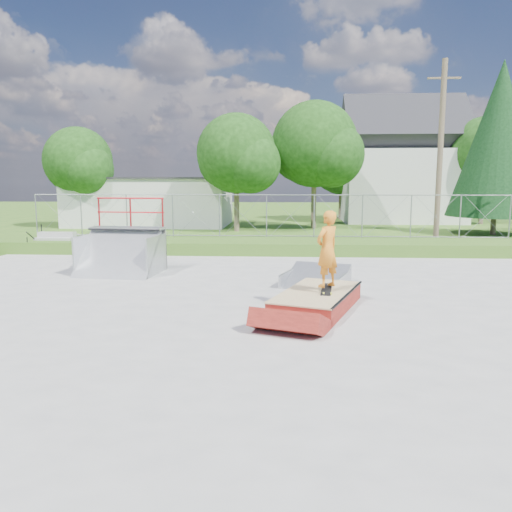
{
  "coord_description": "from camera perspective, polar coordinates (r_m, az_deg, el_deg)",
  "views": [
    {
      "loc": [
        0.8,
        -10.53,
        2.81
      ],
      "look_at": [
        0.12,
        0.97,
        1.1
      ],
      "focal_mm": 35.0,
      "sensor_mm": 36.0,
      "label": 1
    }
  ],
  "objects": [
    {
      "name": "grass_berm",
      "position": [
        20.21,
        1.09,
        1.16
      ],
      "size": [
        24.0,
        3.0,
        0.5
      ],
      "primitive_type": "cube",
      "color": "#34601B",
      "rests_on": "ground"
    },
    {
      "name": "tree_center",
      "position": [
        30.47,
        7.28,
        12.21
      ],
      "size": [
        5.44,
        5.12,
        7.6
      ],
      "color": "brown",
      "rests_on": "ground"
    },
    {
      "name": "tree_left_far",
      "position": [
        32.89,
        -19.38,
        9.93
      ],
      "size": [
        4.42,
        4.16,
        6.18
      ],
      "color": "brown",
      "rests_on": "ground"
    },
    {
      "name": "gable_house",
      "position": [
        37.46,
        16.27,
        9.68
      ],
      "size": [
        8.4,
        6.08,
        8.94
      ],
      "color": "beige",
      "rests_on": "ground"
    },
    {
      "name": "conifer_tree",
      "position": [
        29.81,
        26.05,
        11.91
      ],
      "size": [
        5.04,
        5.04,
        9.1
      ],
      "color": "brown",
      "rests_on": "ground"
    },
    {
      "name": "skateboard",
      "position": [
        11.06,
        8.05,
        -3.86
      ],
      "size": [
        0.32,
        0.82,
        0.13
      ],
      "primitive_type": "cube",
      "rotation": [
        0.14,
        0.0,
        -0.13
      ],
      "color": "black",
      "rests_on": "grind_box"
    },
    {
      "name": "concrete_stairs",
      "position": [
        21.5,
        -22.28,
        1.37
      ],
      "size": [
        1.5,
        1.6,
        0.8
      ],
      "primitive_type": null,
      "color": "gray",
      "rests_on": "ground"
    },
    {
      "name": "concrete_pad",
      "position": [
        10.92,
        -0.92,
        -6.36
      ],
      "size": [
        20.0,
        16.0,
        0.04
      ],
      "primitive_type": "cube",
      "color": "gray",
      "rests_on": "ground"
    },
    {
      "name": "flat_bank_ramp",
      "position": [
        13.63,
        6.86,
        -2.46
      ],
      "size": [
        2.06,
        2.13,
        0.49
      ],
      "primitive_type": null,
      "rotation": [
        0.0,
        0.0,
        -0.32
      ],
      "color": "#9FA2A6",
      "rests_on": "concrete_pad"
    },
    {
      "name": "utility_building_flat",
      "position": [
        33.73,
        -11.81,
        6.04
      ],
      "size": [
        10.0,
        6.0,
        3.0
      ],
      "primitive_type": "cube",
      "color": "beige",
      "rests_on": "ground"
    },
    {
      "name": "tree_right_far",
      "position": [
        36.94,
        25.2,
        10.34
      ],
      "size": [
        5.1,
        4.8,
        7.12
      ],
      "color": "brown",
      "rests_on": "ground"
    },
    {
      "name": "grind_box",
      "position": [
        11.16,
        7.0,
        -5.07
      ],
      "size": [
        2.25,
        3.15,
        0.42
      ],
      "rotation": [
        0.0,
        0.0,
        -0.34
      ],
      "color": "maroon",
      "rests_on": "concrete_pad"
    },
    {
      "name": "tree_back_mid",
      "position": [
        38.65,
        10.08,
        9.53
      ],
      "size": [
        4.08,
        3.84,
        5.7
      ],
      "color": "brown",
      "rests_on": "ground"
    },
    {
      "name": "skater",
      "position": [
        10.92,
        8.14,
        0.42
      ],
      "size": [
        0.71,
        0.71,
        1.67
      ],
      "primitive_type": "imported",
      "rotation": [
        0.0,
        0.0,
        3.92
      ],
      "color": "orange",
      "rests_on": "grind_box"
    },
    {
      "name": "chain_link_fence",
      "position": [
        21.09,
        1.21,
        4.61
      ],
      "size": [
        20.0,
        0.06,
        1.8
      ],
      "primitive_type": null,
      "color": "gray",
      "rests_on": "grass_berm"
    },
    {
      "name": "tree_left_near",
      "position": [
        28.52,
        -1.79,
        11.31
      ],
      "size": [
        4.76,
        4.48,
        6.65
      ],
      "color": "brown",
      "rests_on": "ground"
    },
    {
      "name": "quarter_pipe",
      "position": [
        15.68,
        -15.4,
        2.1
      ],
      "size": [
        2.5,
        2.18,
        2.32
      ],
      "primitive_type": null,
      "rotation": [
        0.0,
        0.0,
        -0.1
      ],
      "color": "#9FA2A6",
      "rests_on": "concrete_pad"
    },
    {
      "name": "ground",
      "position": [
        10.93,
        -0.92,
        -6.46
      ],
      "size": [
        120.0,
        120.0,
        0.0
      ],
      "primitive_type": "plane",
      "color": "#34601B",
      "rests_on": "ground"
    },
    {
      "name": "utility_pole",
      "position": [
        23.54,
        20.3,
        10.83
      ],
      "size": [
        0.24,
        0.24,
        8.0
      ],
      "primitive_type": "cylinder",
      "color": "brown",
      "rests_on": "ground"
    }
  ]
}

